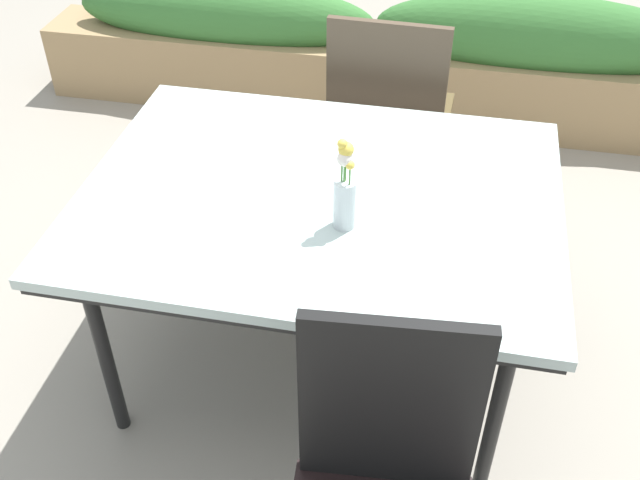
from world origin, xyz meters
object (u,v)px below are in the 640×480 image
at_px(dining_table, 320,205).
at_px(planter_box, 378,55).
at_px(chair_far_side, 389,111).
at_px(flower_vase, 345,192).

distance_m(dining_table, planter_box, 1.85).
relative_size(chair_far_side, flower_vase, 3.48).
distance_m(dining_table, flower_vase, 0.24).
xyz_separation_m(chair_far_side, planter_box, (-0.17, 0.96, -0.23)).
bearing_deg(dining_table, flower_vase, -56.03).
height_order(chair_far_side, planter_box, chair_far_side).
xyz_separation_m(flower_vase, planter_box, (-0.16, 1.95, -0.53)).
distance_m(flower_vase, planter_box, 2.03).
height_order(dining_table, planter_box, dining_table).
xyz_separation_m(dining_table, flower_vase, (0.10, -0.15, 0.16)).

